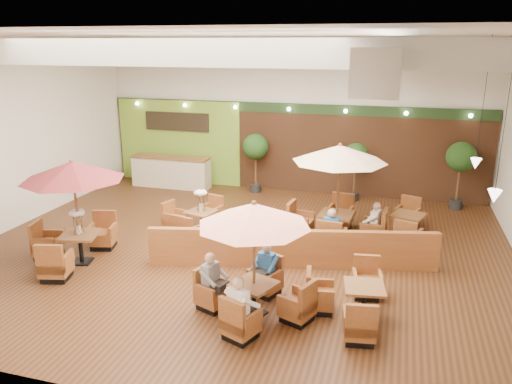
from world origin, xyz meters
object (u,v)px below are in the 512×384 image
at_px(table_5, 407,227).
at_px(diner_0, 240,301).
at_px(table_3, 195,218).
at_px(topiary_1, 356,158).
at_px(table_1, 254,238).
at_px(booth_divider, 292,249).
at_px(topiary_2, 461,159).
at_px(table_4, 350,301).
at_px(topiary_0, 255,149).
at_px(diner_2, 212,275).
at_px(table_0, 72,190).
at_px(table_2, 339,176).
at_px(service_counter, 171,172).
at_px(diner_3, 332,227).
at_px(diner_1, 266,264).
at_px(diner_4, 374,219).

relative_size(table_5, diner_0, 3.16).
bearing_deg(table_3, topiary_1, 61.74).
bearing_deg(table_1, table_5, 81.46).
xyz_separation_m(booth_divider, table_5, (2.70, 2.76, -0.14)).
bearing_deg(topiary_2, table_4, -108.81).
relative_size(topiary_0, diner_2, 2.84).
bearing_deg(table_5, topiary_2, 82.64).
xyz_separation_m(table_0, topiary_1, (6.11, 7.14, -0.38)).
xyz_separation_m(booth_divider, table_2, (0.80, 2.06, 1.38)).
bearing_deg(service_counter, topiary_2, 1.12).
distance_m(table_4, diner_0, 2.38).
distance_m(table_2, diner_3, 1.50).
height_order(service_counter, diner_1, service_counter).
height_order(table_2, table_4, table_2).
distance_m(table_1, diner_3, 3.70).
height_order(service_counter, diner_0, diner_0).
distance_m(diner_0, diner_2, 1.25).
bearing_deg(table_5, diner_1, -106.25).
height_order(topiary_1, diner_1, topiary_1).
distance_m(table_2, table_3, 4.30).
distance_m(table_2, table_4, 4.29).
relative_size(table_3, table_4, 0.98).
relative_size(service_counter, diner_3, 3.68).
xyz_separation_m(service_counter, topiary_1, (6.86, 0.20, 0.93)).
distance_m(table_1, table_4, 2.36).
relative_size(service_counter, diner_4, 3.96).
xyz_separation_m(topiary_1, diner_4, (0.91, -3.90, -0.77)).
height_order(booth_divider, diner_0, diner_0).
bearing_deg(topiary_2, table_2, -131.66).
bearing_deg(diner_2, topiary_1, -177.29).
height_order(service_counter, table_1, table_1).
height_order(table_4, table_5, table_5).
bearing_deg(topiary_0, table_1, -73.93).
xyz_separation_m(table_3, diner_1, (2.95, -3.05, 0.29)).
height_order(booth_divider, diner_4, diner_4).
distance_m(table_3, topiary_2, 8.78).
bearing_deg(table_3, table_1, -38.16).
bearing_deg(table_1, booth_divider, 105.07).
bearing_deg(diner_3, diner_2, -119.89).
relative_size(booth_divider, diner_0, 8.60).
height_order(table_5, diner_4, diner_4).
height_order(table_4, diner_2, diner_2).
bearing_deg(diner_1, table_0, 11.72).
bearing_deg(table_2, diner_1, -101.42).
height_order(table_0, table_5, table_0).
bearing_deg(diner_3, table_2, 89.89).
distance_m(service_counter, topiary_2, 10.28).
xyz_separation_m(booth_divider, table_3, (-3.22, 1.56, -0.05)).
height_order(table_1, topiary_1, table_1).
relative_size(service_counter, table_0, 1.10).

